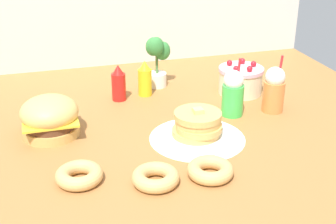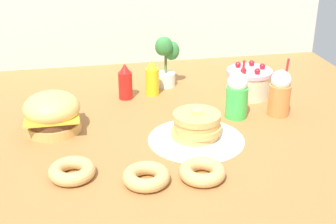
{
  "view_description": "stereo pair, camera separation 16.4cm",
  "coord_description": "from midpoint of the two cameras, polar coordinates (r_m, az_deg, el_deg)",
  "views": [
    {
      "loc": [
        -0.53,
        -1.84,
        1.0
      ],
      "look_at": [
        0.01,
        0.02,
        0.11
      ],
      "focal_mm": 50.18,
      "sensor_mm": 36.0,
      "label": 1
    },
    {
      "loc": [
        -0.37,
        -1.88,
        1.0
      ],
      "look_at": [
        0.01,
        0.02,
        0.11
      ],
      "focal_mm": 50.18,
      "sensor_mm": 36.0,
      "label": 2
    }
  ],
  "objects": [
    {
      "name": "doily_mat",
      "position": [
        2.12,
        1.36,
        -3.24
      ],
      "size": [
        0.43,
        0.43,
        0.0
      ],
      "primitive_type": "cylinder",
      "color": "white",
      "rests_on": "ground_plane"
    },
    {
      "name": "pancake_stack",
      "position": [
        2.1,
        1.38,
        -1.86
      ],
      "size": [
        0.34,
        0.34,
        0.15
      ],
      "color": "white",
      "rests_on": "doily_mat"
    },
    {
      "name": "cream_soda_cup",
      "position": [
        2.32,
        5.9,
        2.26
      ],
      "size": [
        0.11,
        0.11,
        0.3
      ],
      "color": "green",
      "rests_on": "ground_plane"
    },
    {
      "name": "donut_pink_glaze",
      "position": [
        1.85,
        -13.27,
        -7.5
      ],
      "size": [
        0.18,
        0.18,
        0.06
      ],
      "color": "tan",
      "rests_on": "ground_plane"
    },
    {
      "name": "layer_cake",
      "position": [
        2.61,
        7.03,
        3.85
      ],
      "size": [
        0.25,
        0.25,
        0.18
      ],
      "color": "beige",
      "rests_on": "ground_plane"
    },
    {
      "name": "orange_float_cup",
      "position": [
        2.4,
        10.86,
        2.66
      ],
      "size": [
        0.11,
        0.11,
        0.3
      ],
      "color": "orange",
      "rests_on": "ground_plane"
    },
    {
      "name": "donut_vanilla",
      "position": [
        1.84,
        2.61,
        -7.08
      ],
      "size": [
        0.18,
        0.18,
        0.06
      ],
      "color": "tan",
      "rests_on": "ground_plane"
    },
    {
      "name": "potted_plant",
      "position": [
        2.67,
        -3.09,
        6.39
      ],
      "size": [
        0.14,
        0.12,
        0.3
      ],
      "color": "white",
      "rests_on": "ground_plane"
    },
    {
      "name": "mustard_bottle",
      "position": [
        2.57,
        -4.66,
        3.95
      ],
      "size": [
        0.08,
        0.08,
        0.2
      ],
      "color": "yellow",
      "rests_on": "ground_plane"
    },
    {
      "name": "ground_plane",
      "position": [
        2.16,
        -2.2,
        -3.08
      ],
      "size": [
        2.5,
        2.14,
        0.02
      ],
      "primitive_type": "cube",
      "color": "#9E6B38"
    },
    {
      "name": "burger",
      "position": [
        2.21,
        -16.24,
        -0.63
      ],
      "size": [
        0.26,
        0.26,
        0.19
      ],
      "color": "#DBA859",
      "rests_on": "ground_plane"
    },
    {
      "name": "donut_chocolate",
      "position": [
        1.8,
        -4.17,
        -7.94
      ],
      "size": [
        0.18,
        0.18,
        0.06
      ],
      "color": "tan",
      "rests_on": "ground_plane"
    },
    {
      "name": "ketchup_bottle",
      "position": [
        2.52,
        -7.89,
        3.38
      ],
      "size": [
        0.08,
        0.08,
        0.2
      ],
      "color": "red",
      "rests_on": "ground_plane"
    }
  ]
}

